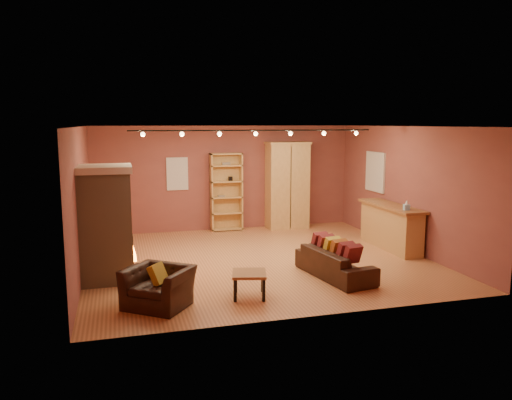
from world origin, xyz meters
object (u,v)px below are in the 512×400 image
object	(u,v)px
bar_counter	(391,226)
coffee_table	(249,276)
fireplace	(106,224)
loveseat	(335,257)
armchair	(158,280)
armoire	(287,185)
bookcase	(226,191)

from	to	relation	value
bar_counter	coffee_table	bearing A→B (deg)	-150.10
fireplace	bar_counter	xyz separation A→B (m)	(6.24, 0.72, -0.54)
bar_counter	loveseat	size ratio (longest dim) A/B	1.14
fireplace	armchair	world-z (taller)	fireplace
fireplace	coffee_table	bearing A→B (deg)	-34.59
fireplace	armoire	distance (m)	5.89
fireplace	bookcase	distance (m)	4.81
loveseat	coffee_table	distance (m)	1.94
bar_counter	armchair	distance (m)	5.93
loveseat	coffee_table	xyz separation A→B (m)	(-1.83, -0.63, -0.02)
fireplace	coffee_table	distance (m)	2.85
loveseat	bookcase	bearing A→B (deg)	3.70
loveseat	armchair	bearing A→B (deg)	92.05
bar_counter	fireplace	bearing A→B (deg)	-173.46
armchair	bookcase	bearing A→B (deg)	103.81
bar_counter	coffee_table	distance (m)	4.58
fireplace	bookcase	xyz separation A→B (m)	(3.02, 3.74, -0.00)
loveseat	armchair	world-z (taller)	armchair
armoire	bar_counter	size ratio (longest dim) A/B	1.11
armoire	armchair	world-z (taller)	armoire
bookcase	bar_counter	world-z (taller)	bookcase
bookcase	coffee_table	distance (m)	5.40
bookcase	armoire	bearing A→B (deg)	-6.47
coffee_table	bookcase	bearing A→B (deg)	81.94
armchair	armoire	bearing A→B (deg)	89.31
bar_counter	bookcase	bearing A→B (deg)	136.78
armoire	coffee_table	bearing A→B (deg)	-115.39
fireplace	armoire	xyz separation A→B (m)	(4.70, 3.55, 0.13)
fireplace	bookcase	bearing A→B (deg)	51.04
armchair	loveseat	bearing A→B (deg)	47.93
fireplace	bar_counter	bearing A→B (deg)	6.54
armchair	coffee_table	xyz separation A→B (m)	(1.49, 0.04, -0.07)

